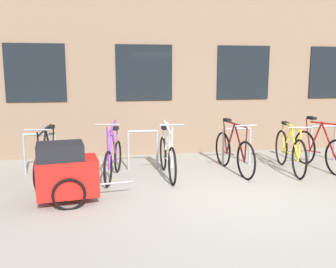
# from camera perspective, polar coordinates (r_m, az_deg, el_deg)

# --- Properties ---
(ground_plane) EXTENTS (42.00, 42.00, 0.00)m
(ground_plane) POSITION_cam_1_polar(r_m,az_deg,el_deg) (6.23, 11.08, -9.18)
(ground_plane) COLOR gray
(storefront_building) EXTENTS (28.00, 6.35, 5.13)m
(storefront_building) POSITION_cam_1_polar(r_m,az_deg,el_deg) (12.05, 0.43, 12.39)
(storefront_building) COLOR #7A604C
(storefront_building) RESTS_ON ground
(bike_rack) EXTENTS (6.64, 0.05, 0.81)m
(bike_rack) POSITION_cam_1_polar(r_m,az_deg,el_deg) (7.74, 3.50, -1.46)
(bike_rack) COLOR gray
(bike_rack) RESTS_ON ground
(bicycle_yellow) EXTENTS (0.47, 1.82, 0.99)m
(bicycle_yellow) POSITION_cam_1_polar(r_m,az_deg,el_deg) (7.87, 18.09, -2.49)
(bicycle_yellow) COLOR black
(bicycle_yellow) RESTS_ON ground
(bicycle_red) EXTENTS (0.44, 1.76, 1.06)m
(bicycle_red) POSITION_cam_1_polar(r_m,az_deg,el_deg) (8.20, 22.23, -2.28)
(bicycle_red) COLOR black
(bicycle_red) RESTS_ON ground
(bicycle_black) EXTENTS (0.44, 1.66, 1.06)m
(bicycle_black) POSITION_cam_1_polar(r_m,az_deg,el_deg) (7.07, -17.89, -4.06)
(bicycle_black) COLOR black
(bicycle_black) RESTS_ON ground
(bicycle_purple) EXTENTS (0.50, 1.58, 1.11)m
(bicycle_purple) POSITION_cam_1_polar(r_m,az_deg,el_deg) (7.03, -8.38, -3.79)
(bicycle_purple) COLOR black
(bicycle_purple) RESTS_ON ground
(bicycle_white) EXTENTS (0.44, 1.72, 1.09)m
(bicycle_white) POSITION_cam_1_polar(r_m,az_deg,el_deg) (7.10, -0.11, -3.46)
(bicycle_white) COLOR black
(bicycle_white) RESTS_ON ground
(bicycle_maroon) EXTENTS (0.44, 1.78, 1.04)m
(bicycle_maroon) POSITION_cam_1_polar(r_m,az_deg,el_deg) (7.53, 10.00, -2.72)
(bicycle_maroon) COLOR black
(bicycle_maroon) RESTS_ON ground
(bike_trailer) EXTENTS (1.48, 0.76, 0.94)m
(bike_trailer) POSITION_cam_1_polar(r_m,az_deg,el_deg) (5.87, -15.33, -5.56)
(bike_trailer) COLOR red
(bike_trailer) RESTS_ON ground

